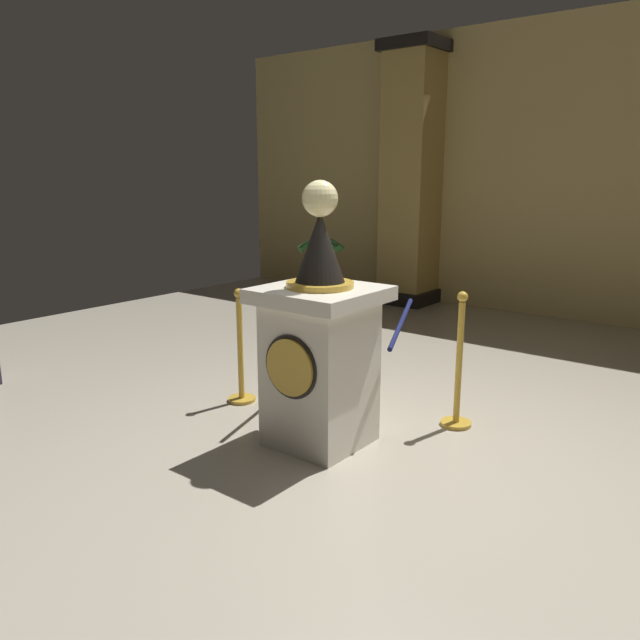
% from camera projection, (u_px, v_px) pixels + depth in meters
% --- Properties ---
extents(ground_plane, '(11.68, 11.68, 0.00)m').
position_uv_depth(ground_plane, '(379.00, 441.00, 4.54)').
color(ground_plane, '#B2A893').
extents(back_wall, '(11.68, 0.16, 3.89)m').
position_uv_depth(back_wall, '(594.00, 171.00, 7.90)').
color(back_wall, tan).
rests_on(back_wall, ground_plane).
extents(pedestal_clock, '(0.78, 0.78, 1.88)m').
position_uv_depth(pedestal_clock, '(320.00, 347.00, 4.38)').
color(pedestal_clock, silver).
rests_on(pedestal_clock, ground_plane).
extents(stanchion_near, '(0.24, 0.24, 1.06)m').
position_uv_depth(stanchion_near, '(458.00, 380.00, 4.75)').
color(stanchion_near, gold).
rests_on(stanchion_near, ground_plane).
extents(stanchion_far, '(0.24, 0.24, 0.99)m').
position_uv_depth(stanchion_far, '(241.00, 363.00, 5.28)').
color(stanchion_far, gold).
rests_on(stanchion_far, ground_plane).
extents(velvet_rope, '(1.21, 1.20, 0.22)m').
position_uv_depth(velvet_rope, '(344.00, 319.00, 4.92)').
color(velvet_rope, '#141947').
extents(column_left, '(0.83, 0.83, 3.74)m').
position_uv_depth(column_left, '(411.00, 178.00, 9.07)').
color(column_left, black).
rests_on(column_left, ground_plane).
extents(potted_palm_left, '(0.69, 0.62, 1.16)m').
position_uv_depth(potted_palm_left, '(321.00, 289.00, 8.65)').
color(potted_palm_left, '#4C3828').
rests_on(potted_palm_left, ground_plane).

